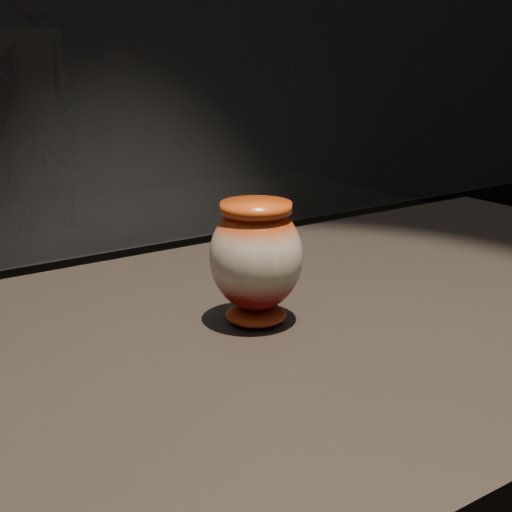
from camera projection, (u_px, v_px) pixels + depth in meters
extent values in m
cube|color=black|center=(187.00, 367.00, 0.88)|extent=(2.00, 0.80, 0.05)
ellipsoid|color=#6C0C09|center=(256.00, 314.00, 0.95)|extent=(0.09, 0.09, 0.02)
ellipsoid|color=beige|center=(256.00, 257.00, 0.93)|extent=(0.14, 0.14, 0.14)
cylinder|color=#CC4213|center=(256.00, 207.00, 0.91)|extent=(0.10, 0.10, 0.01)
imported|color=black|center=(35.00, 105.00, 4.84)|extent=(0.64, 0.44, 1.70)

